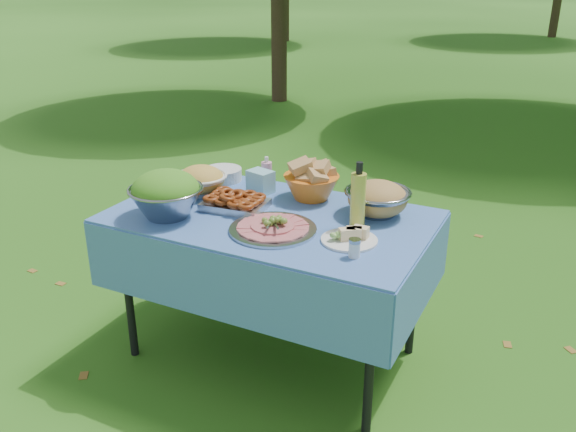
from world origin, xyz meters
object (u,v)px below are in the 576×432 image
object	(u,v)px
charcuterie_platter	(273,221)
oil_bottle	(358,195)
bread_bowl	(311,181)
pasta_bowl_steel	(378,198)
plate_stack	(223,174)
salad_bowl	(166,194)
picnic_table	(271,287)

from	to	relation	value
charcuterie_platter	oil_bottle	distance (m)	0.39
bread_bowl	oil_bottle	distance (m)	0.41
pasta_bowl_steel	charcuterie_platter	xyz separation A→B (m)	(-0.34, -0.38, -0.04)
plate_stack	oil_bottle	xyz separation A→B (m)	(0.86, -0.27, 0.12)
pasta_bowl_steel	bread_bowl	bearing A→B (deg)	171.59
salad_bowl	oil_bottle	bearing A→B (deg)	18.35
charcuterie_platter	picnic_table	bearing A→B (deg)	121.38
picnic_table	pasta_bowl_steel	distance (m)	0.67
picnic_table	plate_stack	distance (m)	0.70
oil_bottle	bread_bowl	bearing A→B (deg)	144.42
picnic_table	charcuterie_platter	world-z (taller)	charcuterie_platter
pasta_bowl_steel	charcuterie_platter	size ratio (longest dim) A/B	0.78
picnic_table	pasta_bowl_steel	bearing A→B (deg)	27.83
pasta_bowl_steel	oil_bottle	bearing A→B (deg)	-99.22
picnic_table	salad_bowl	bearing A→B (deg)	-151.60
plate_stack	charcuterie_platter	distance (m)	0.73
plate_stack	pasta_bowl_steel	bearing A→B (deg)	-5.71
bread_bowl	plate_stack	bearing A→B (deg)	176.11
picnic_table	charcuterie_platter	distance (m)	0.46
plate_stack	pasta_bowl_steel	distance (m)	0.90
salad_bowl	oil_bottle	xyz separation A→B (m)	(0.82, 0.27, 0.04)
picnic_table	charcuterie_platter	bearing A→B (deg)	-58.62
plate_stack	bread_bowl	distance (m)	0.54
salad_bowl	pasta_bowl_steel	xyz separation A→B (m)	(0.85, 0.46, -0.03)
charcuterie_platter	oil_bottle	size ratio (longest dim) A/B	1.28
plate_stack	pasta_bowl_steel	size ratio (longest dim) A/B	0.67
salad_bowl	plate_stack	bearing A→B (deg)	94.48
plate_stack	bread_bowl	bearing A→B (deg)	-3.89
charcuterie_platter	oil_bottle	world-z (taller)	oil_bottle
bread_bowl	charcuterie_platter	world-z (taller)	bread_bowl
oil_bottle	salad_bowl	bearing A→B (deg)	-161.65
bread_bowl	charcuterie_platter	size ratio (longest dim) A/B	0.72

